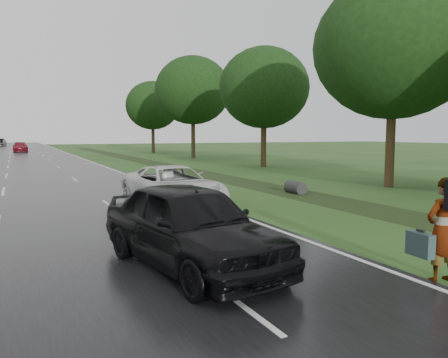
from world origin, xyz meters
TOP-DOWN VIEW (x-y plane):
  - road at (0.00, 45.00)m, footprint 14.00×180.00m
  - edge_stripe_east at (6.75, 45.00)m, footprint 0.12×180.00m
  - center_line at (0.00, 45.00)m, footprint 0.12×180.00m
  - drainage_ditch at (11.50, 18.71)m, footprint 2.20×120.00m
  - tree_east_b at (17.00, 10.00)m, footprint 7.60×7.60m
  - tree_east_c at (18.20, 24.00)m, footprint 7.00×7.00m
  - tree_east_d at (17.80, 38.00)m, footprint 8.00×8.00m
  - tree_east_f at (17.50, 52.00)m, footprint 7.20×7.20m
  - pedestrian at (7.18, -0.59)m, footprint 0.84×0.79m
  - white_pickup at (5.50, 8.83)m, footprint 2.75×5.30m
  - dark_sedan at (3.50, 2.00)m, footprint 2.69×5.03m
  - far_car_red at (1.23, 62.98)m, footprint 2.01×4.76m
  - far_car_dark at (-2.14, 96.43)m, footprint 2.30×4.95m

SIDE VIEW (x-z plane):
  - road at x=0.00m, z-range 0.00..0.04m
  - drainage_ditch at x=11.50m, z-range -0.24..0.32m
  - edge_stripe_east at x=6.75m, z-range 0.04..0.05m
  - center_line at x=0.00m, z-range 0.04..0.05m
  - far_car_red at x=1.23m, z-range 0.04..1.41m
  - white_pickup at x=5.50m, z-range 0.04..1.47m
  - far_car_dark at x=-2.14m, z-range 0.04..1.61m
  - dark_sedan at x=3.50m, z-range 0.04..1.67m
  - pedestrian at x=7.18m, z-range 0.03..1.87m
  - tree_east_c at x=18.20m, z-range 1.49..10.78m
  - tree_east_f at x=17.50m, z-range 1.56..11.18m
  - tree_east_b at x=17.00m, z-range 1.63..11.74m
  - tree_east_d at x=17.80m, z-range 1.77..12.53m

